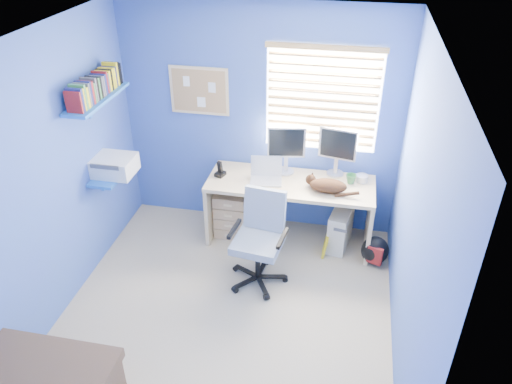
% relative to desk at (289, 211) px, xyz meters
% --- Properties ---
extents(floor, '(3.00, 3.20, 0.00)m').
position_rel_desk_xyz_m(floor, '(-0.40, -1.26, -0.37)').
color(floor, tan).
rests_on(floor, ground).
extents(ceiling, '(3.00, 3.20, 0.00)m').
position_rel_desk_xyz_m(ceiling, '(-0.40, -1.26, 2.13)').
color(ceiling, white).
rests_on(ceiling, wall_back).
extents(wall_back, '(3.00, 0.01, 2.50)m').
position_rel_desk_xyz_m(wall_back, '(-0.40, 0.34, 0.88)').
color(wall_back, '#3C61B2').
rests_on(wall_back, ground).
extents(wall_front, '(3.00, 0.01, 2.50)m').
position_rel_desk_xyz_m(wall_front, '(-0.40, -2.86, 0.88)').
color(wall_front, '#3C61B2').
rests_on(wall_front, ground).
extents(wall_left, '(0.01, 3.20, 2.50)m').
position_rel_desk_xyz_m(wall_left, '(-1.90, -1.26, 0.88)').
color(wall_left, '#3C61B2').
rests_on(wall_left, ground).
extents(wall_right, '(0.01, 3.20, 2.50)m').
position_rel_desk_xyz_m(wall_right, '(1.10, -1.26, 0.88)').
color(wall_right, '#3C61B2').
rests_on(wall_right, ground).
extents(desk, '(1.76, 0.65, 0.74)m').
position_rel_desk_xyz_m(desk, '(0.00, 0.00, 0.00)').
color(desk, beige).
rests_on(desk, floor).
extents(laptop, '(0.37, 0.31, 0.22)m').
position_rel_desk_xyz_m(laptop, '(-0.26, -0.04, 0.48)').
color(laptop, silver).
rests_on(laptop, desk).
extents(monitor_left, '(0.41, 0.19, 0.54)m').
position_rel_desk_xyz_m(monitor_left, '(-0.08, 0.20, 0.64)').
color(monitor_left, silver).
rests_on(monitor_left, desk).
extents(monitor_right, '(0.42, 0.19, 0.54)m').
position_rel_desk_xyz_m(monitor_right, '(0.45, 0.26, 0.64)').
color(monitor_right, silver).
rests_on(monitor_right, desk).
extents(phone, '(0.12, 0.13, 0.17)m').
position_rel_desk_xyz_m(phone, '(-0.76, -0.01, 0.45)').
color(phone, black).
rests_on(phone, desk).
extents(mug, '(0.10, 0.09, 0.10)m').
position_rel_desk_xyz_m(mug, '(0.62, 0.10, 0.42)').
color(mug, '#357940').
rests_on(mug, desk).
extents(cd_spindle, '(0.13, 0.13, 0.07)m').
position_rel_desk_xyz_m(cd_spindle, '(0.73, 0.17, 0.41)').
color(cd_spindle, silver).
rests_on(cd_spindle, desk).
extents(cat, '(0.42, 0.32, 0.13)m').
position_rel_desk_xyz_m(cat, '(0.40, -0.11, 0.44)').
color(cat, black).
rests_on(cat, desk).
extents(tower_pc, '(0.27, 0.47, 0.45)m').
position_rel_desk_xyz_m(tower_pc, '(0.56, -0.00, -0.14)').
color(tower_pc, beige).
rests_on(tower_pc, floor).
extents(drawer_boxes, '(0.35, 0.28, 0.54)m').
position_rel_desk_xyz_m(drawer_boxes, '(-0.65, -0.03, -0.10)').
color(drawer_boxes, tan).
rests_on(drawer_boxes, floor).
extents(yellow_book, '(0.03, 0.17, 0.24)m').
position_rel_desk_xyz_m(yellow_book, '(0.42, -0.20, -0.25)').
color(yellow_book, yellow).
rests_on(yellow_book, floor).
extents(backpack, '(0.34, 0.30, 0.33)m').
position_rel_desk_xyz_m(backpack, '(0.94, -0.25, -0.20)').
color(backpack, black).
rests_on(backpack, floor).
extents(office_chair, '(0.61, 0.61, 0.95)m').
position_rel_desk_xyz_m(office_chair, '(-0.20, -0.71, -0.02)').
color(office_chair, black).
rests_on(office_chair, floor).
extents(window_blinds, '(1.15, 0.05, 1.10)m').
position_rel_desk_xyz_m(window_blinds, '(0.25, 0.31, 1.18)').
color(window_blinds, white).
rests_on(window_blinds, ground).
extents(corkboard, '(0.64, 0.02, 0.52)m').
position_rel_desk_xyz_m(corkboard, '(-1.05, 0.33, 1.18)').
color(corkboard, beige).
rests_on(corkboard, ground).
extents(wall_shelves, '(0.42, 0.90, 1.05)m').
position_rel_desk_xyz_m(wall_shelves, '(-1.75, -0.51, 1.06)').
color(wall_shelves, blue).
rests_on(wall_shelves, ground).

